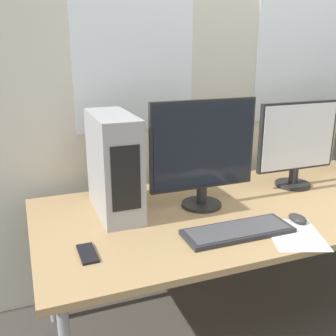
# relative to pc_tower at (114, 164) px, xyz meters

# --- Properties ---
(wall_back) EXTENTS (8.00, 0.07, 2.70)m
(wall_back) POSITION_rel_pc_tower_xyz_m (0.78, 0.44, 0.42)
(wall_back) COLOR beige
(wall_back) RESTS_ON ground_plane
(desk) EXTENTS (2.36, 0.95, 0.70)m
(desk) POSITION_rel_pc_tower_xyz_m (0.78, -0.16, -0.27)
(desk) COLOR tan
(desk) RESTS_ON ground_plane
(pc_tower) EXTENTS (0.18, 0.44, 0.47)m
(pc_tower) POSITION_rel_pc_tower_xyz_m (0.00, 0.00, 0.00)
(pc_tower) COLOR #9E9EA3
(pc_tower) RESTS_ON desk
(monitor_main) EXTENTS (0.53, 0.19, 0.52)m
(monitor_main) POSITION_rel_pc_tower_xyz_m (0.41, -0.09, 0.05)
(monitor_main) COLOR black
(monitor_main) RESTS_ON desk
(monitor_right_near) EXTENTS (0.48, 0.19, 0.47)m
(monitor_right_near) POSITION_rel_pc_tower_xyz_m (1.02, -0.01, 0.02)
(monitor_right_near) COLOR black
(monitor_right_near) RESTS_ON desk
(keyboard) EXTENTS (0.47, 0.17, 0.02)m
(keyboard) POSITION_rel_pc_tower_xyz_m (0.42, -0.41, -0.22)
(keyboard) COLOR #28282D
(keyboard) RESTS_ON desk
(mouse) EXTENTS (0.06, 0.10, 0.03)m
(mouse) POSITION_rel_pc_tower_xyz_m (0.73, -0.41, -0.22)
(mouse) COLOR #2D2D2D
(mouse) RESTS_ON desk
(cell_phone) EXTENTS (0.07, 0.15, 0.01)m
(cell_phone) POSITION_rel_pc_tower_xyz_m (-0.20, -0.36, -0.23)
(cell_phone) COLOR black
(cell_phone) RESTS_ON desk
(paper_sheet_left) EXTENTS (0.30, 0.35, 0.00)m
(paper_sheet_left) POSITION_rel_pc_tower_xyz_m (0.64, -0.51, -0.23)
(paper_sheet_left) COLOR white
(paper_sheet_left) RESTS_ON desk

